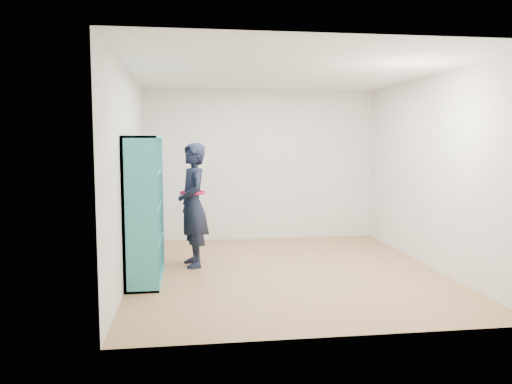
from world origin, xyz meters
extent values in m
plane|color=#9C7547|center=(0.00, 0.00, 0.00)|extent=(4.50, 4.50, 0.00)
plane|color=white|center=(0.00, 0.00, 2.60)|extent=(4.50, 4.50, 0.00)
cube|color=silver|center=(-2.00, 0.00, 1.30)|extent=(0.02, 4.50, 2.60)
cube|color=silver|center=(2.00, 0.00, 1.30)|extent=(0.02, 4.50, 2.60)
cube|color=silver|center=(0.00, 2.25, 1.30)|extent=(4.00, 0.02, 2.60)
cube|color=silver|center=(0.00, -2.25, 1.30)|extent=(4.00, 0.02, 2.60)
cube|color=teal|center=(-1.80, -0.73, 0.89)|extent=(0.39, 0.03, 1.77)
cube|color=teal|center=(-1.80, 0.57, 0.89)|extent=(0.39, 0.03, 1.77)
cube|color=teal|center=(-1.80, -0.08, 0.01)|extent=(0.39, 1.33, 0.03)
cube|color=teal|center=(-1.80, -0.08, 1.76)|extent=(0.39, 1.33, 0.03)
cube|color=teal|center=(-1.98, -0.08, 0.89)|extent=(0.03, 1.33, 1.77)
cube|color=teal|center=(-1.80, -0.30, 0.89)|extent=(0.36, 0.03, 1.72)
cube|color=teal|center=(-1.80, 0.13, 0.89)|extent=(0.36, 0.03, 1.72)
cube|color=teal|center=(-1.80, -0.08, 0.46)|extent=(0.36, 1.27, 0.03)
cube|color=teal|center=(-1.80, -0.08, 0.89)|extent=(0.36, 1.27, 0.03)
cube|color=teal|center=(-1.80, -0.08, 1.32)|extent=(0.36, 1.27, 0.03)
cube|color=beige|center=(-1.77, -0.51, 0.09)|extent=(0.24, 0.16, 0.09)
cube|color=black|center=(-1.76, -0.57, 0.60)|extent=(0.20, 0.18, 0.27)
cube|color=maroon|center=(-1.76, -0.57, 1.07)|extent=(0.20, 0.18, 0.33)
cube|color=silver|center=(-1.77, -0.51, 1.38)|extent=(0.24, 0.16, 0.09)
cube|color=navy|center=(-1.76, -0.15, 0.19)|extent=(0.20, 0.18, 0.29)
cube|color=brown|center=(-1.76, -0.15, 0.64)|extent=(0.20, 0.18, 0.33)
cube|color=#BFB28C|center=(-1.77, -0.09, 0.95)|extent=(0.24, 0.16, 0.09)
cube|color=#26594C|center=(-1.76, -0.15, 1.47)|extent=(0.20, 0.18, 0.28)
cube|color=beige|center=(-1.76, 0.28, 0.18)|extent=(0.20, 0.18, 0.28)
cube|color=black|center=(-1.77, 0.33, 0.50)|extent=(0.24, 0.16, 0.06)
cube|color=maroon|center=(-1.76, 0.28, 1.05)|extent=(0.20, 0.18, 0.30)
cube|color=silver|center=(-1.76, 0.28, 1.47)|extent=(0.20, 0.18, 0.27)
imported|color=black|center=(-1.20, 0.46, 0.84)|extent=(0.52, 0.68, 1.69)
torus|color=#B20D49|center=(-1.20, 0.46, 1.02)|extent=(0.41, 0.41, 0.04)
cube|color=silver|center=(-1.37, 0.51, 0.96)|extent=(0.04, 0.08, 0.13)
cube|color=black|center=(-1.37, 0.51, 0.96)|extent=(0.04, 0.08, 0.12)
camera|label=1|loc=(-1.27, -6.34, 1.71)|focal=35.00mm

